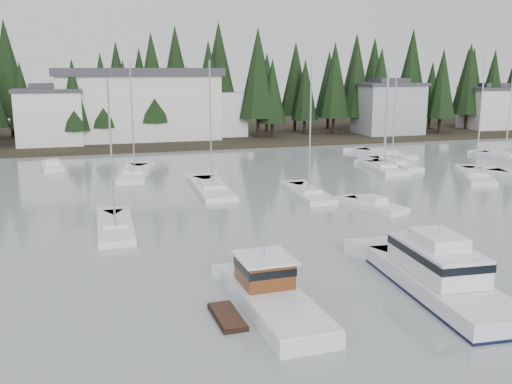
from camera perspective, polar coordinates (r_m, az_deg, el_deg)
far_shore_land at (r=107.01m, az=-9.53°, el=6.01°), size 240.00×54.00×1.00m
conifer_treeline at (r=96.16m, az=-8.71°, el=5.35°), size 200.00×22.00×20.00m
house_west at (r=88.03m, az=-19.93°, el=7.18°), size 9.54×7.42×8.75m
house_east_a at (r=99.67m, az=13.06°, el=8.25°), size 10.60×8.48×9.25m
house_east_b at (r=113.70m, az=22.35°, el=7.86°), size 9.54×7.42×8.25m
harbor_inn at (r=91.67m, az=-10.35°, el=8.59°), size 29.50×11.50×10.90m
lobster_boat_brown at (r=27.75m, az=1.54°, el=-10.70°), size 4.61×8.75×4.29m
cabin_cruiser_center at (r=31.08m, az=17.87°, el=-8.30°), size 4.16×11.22×4.73m
sailboat_0 at (r=62.95m, az=-12.02°, el=1.68°), size 4.64×10.72×12.75m
sailboat_2 at (r=54.15m, az=-4.46°, el=0.22°), size 3.32×10.68×12.61m
sailboat_4 at (r=41.99m, az=-13.88°, el=-3.65°), size 2.58×8.76×11.24m
sailboat_5 at (r=51.92m, az=5.31°, el=-0.29°), size 3.02×8.47×13.08m
sailboat_6 at (r=79.55m, az=23.64°, el=3.10°), size 3.34×8.81×12.77m
sailboat_9 at (r=66.56m, az=12.71°, el=2.22°), size 3.93×8.38×12.01m
sailboat_10 at (r=77.37m, az=12.66°, el=3.60°), size 5.53×9.76×13.92m
sailboat_12 at (r=69.43m, az=13.43°, el=2.59°), size 2.83×9.64×12.05m
sailboat_13 at (r=64.51m, az=21.09°, el=1.40°), size 6.62×9.75×14.42m
runabout_1 at (r=48.01m, az=11.65°, el=-1.47°), size 3.90×6.35×1.42m
runabout_3 at (r=69.86m, az=-19.67°, el=2.32°), size 2.82×6.07×1.42m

